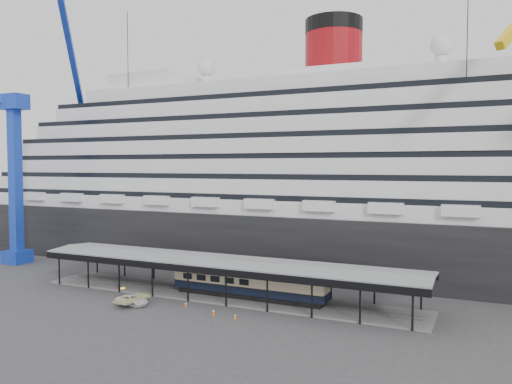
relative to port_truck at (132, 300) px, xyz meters
The scene contains 9 objects.
ground 9.31m from the port_truck, 23.60° to the left, with size 200.00×200.00×0.00m, color #363639.
cruise_ship 40.78m from the port_truck, 76.53° to the left, with size 130.00×30.00×43.90m.
platform_canopy 12.30m from the port_truck, 45.70° to the left, with size 56.00×9.18×5.30m.
crane_blue 43.81m from the port_truck, 158.61° to the left, with size 22.63×19.19×47.60m.
port_truck is the anchor object (origin of this frame).
pullman_carriage 15.50m from the port_truck, 34.54° to the left, with size 22.07×3.10×21.64m.
traffic_cone_left 7.17m from the port_truck, 18.22° to the left, with size 0.39×0.39×0.68m.
traffic_cone_mid 11.82m from the port_truck, ahead, with size 0.46×0.46×0.83m.
traffic_cone_right 14.87m from the port_truck, ahead, with size 0.37×0.37×0.66m.
Camera 1 is at (32.84, -55.10, 18.09)m, focal length 35.00 mm.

